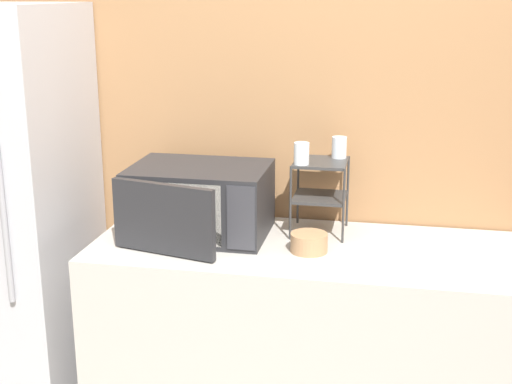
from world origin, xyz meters
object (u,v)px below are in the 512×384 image
Objects in this scene: glass_back_right at (339,147)px; refrigerator at (8,218)px; dish_rack at (320,182)px; microwave at (198,201)px; glass_front_left at (302,153)px; bowl at (309,243)px.

glass_back_right is 0.05× the size of refrigerator.
refrigerator is at bearing -173.47° from dish_rack.
microwave is at bearing 2.00° from refrigerator.
dish_rack is at bearing 14.19° from microwave.
glass_front_left is 0.05× the size of refrigerator.
refrigerator is (-1.34, 0.08, -0.01)m from bowl.
dish_rack is at bearing -132.52° from glass_back_right.
microwave is at bearing -160.47° from glass_back_right.
refrigerator reaches higher than glass_back_right.
glass_back_right reaches higher than bowl.
glass_front_left reaches higher than bowl.
glass_back_right is at bearing 9.17° from refrigerator.
glass_back_right reaches higher than microwave.
dish_rack is 0.17m from glass_back_right.
bowl is at bearing -105.03° from glass_back_right.
microwave is 6.40× the size of glass_back_right.
bowl is at bearing -13.13° from microwave.
microwave is 0.87m from refrigerator.
glass_back_right is at bearing 47.48° from dish_rack.
glass_front_left reaches higher than microwave.
glass_front_left is 0.61× the size of bowl.
glass_front_left is (-0.07, -0.07, 0.13)m from dish_rack.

